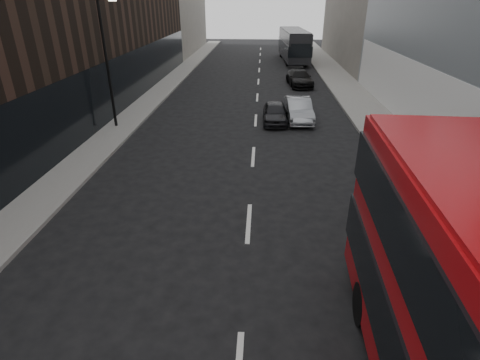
% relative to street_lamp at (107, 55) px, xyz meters
% --- Properties ---
extents(sidewalk_right, '(3.00, 80.00, 0.15)m').
position_rel_street_lamp_xyz_m(sidewalk_right, '(15.72, 7.00, -4.11)').
color(sidewalk_right, slate).
rests_on(sidewalk_right, ground).
extents(sidewalk_left, '(2.00, 80.00, 0.15)m').
position_rel_street_lamp_xyz_m(sidewalk_left, '(0.22, 7.00, -4.11)').
color(sidewalk_left, slate).
rests_on(sidewalk_left, ground).
extents(building_left_far, '(5.00, 20.00, 13.00)m').
position_rel_street_lamp_xyz_m(building_left_far, '(-3.28, 34.00, 2.32)').
color(building_left_far, '#69645C').
rests_on(building_left_far, ground).
extents(street_lamp, '(1.06, 0.22, 7.00)m').
position_rel_street_lamp_xyz_m(street_lamp, '(0.00, 0.00, 0.00)').
color(street_lamp, black).
rests_on(street_lamp, sidewalk_left).
extents(grey_bus, '(3.25, 11.21, 3.58)m').
position_rel_street_lamp_xyz_m(grey_bus, '(12.23, 26.35, -2.26)').
color(grey_bus, black).
rests_on(grey_bus, ground).
extents(car_a, '(1.49, 3.67, 1.25)m').
position_rel_street_lamp_xyz_m(car_a, '(9.41, 1.67, -3.56)').
color(car_a, black).
rests_on(car_a, ground).
extents(car_b, '(1.68, 4.29, 1.39)m').
position_rel_street_lamp_xyz_m(car_b, '(10.90, 2.17, -3.48)').
color(car_b, gray).
rests_on(car_b, ground).
extents(car_c, '(2.37, 4.78, 1.33)m').
position_rel_street_lamp_xyz_m(car_c, '(11.82, 12.47, -3.51)').
color(car_c, black).
rests_on(car_c, ground).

